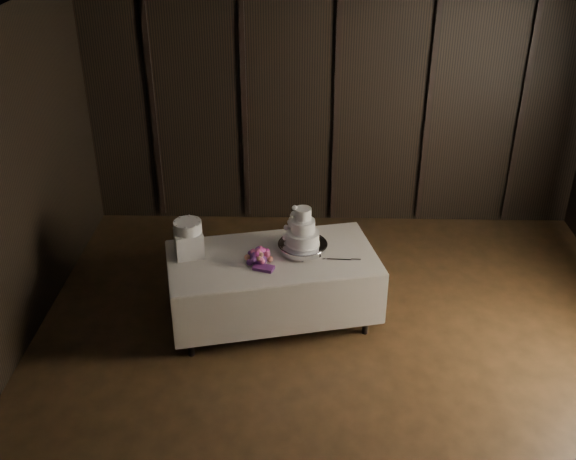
{
  "coord_description": "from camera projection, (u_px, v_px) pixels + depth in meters",
  "views": [
    {
      "loc": [
        -0.38,
        -4.28,
        4.08
      ],
      "look_at": [
        -0.52,
        1.24,
        1.05
      ],
      "focal_mm": 42.0,
      "sensor_mm": 36.0,
      "label": 1
    }
  ],
  "objects": [
    {
      "name": "small_cake",
      "position": [
        188.0,
        227.0,
        6.33
      ],
      "size": [
        0.33,
        0.33,
        0.11
      ],
      "primitive_type": "cylinder",
      "rotation": [
        0.0,
        0.0,
        -0.26
      ],
      "color": "white",
      "rests_on": "box_pedestal"
    },
    {
      "name": "box_pedestal",
      "position": [
        189.0,
        243.0,
        6.42
      ],
      "size": [
        0.32,
        0.32,
        0.25
      ],
      "primitive_type": "cube",
      "rotation": [
        0.0,
        0.0,
        0.28
      ],
      "color": "white",
      "rests_on": "display_table"
    },
    {
      "name": "display_table",
      "position": [
        273.0,
        286.0,
        6.61
      ],
      "size": [
        2.17,
        1.46,
        0.76
      ],
      "rotation": [
        0.0,
        0.0,
        0.22
      ],
      "color": "#EFE2CE",
      "rests_on": "ground"
    },
    {
      "name": "cake_knife",
      "position": [
        336.0,
        259.0,
        6.38
      ],
      "size": [
        0.37,
        0.04,
        0.01
      ],
      "primitive_type": "cube",
      "rotation": [
        0.0,
        0.0,
        -0.05
      ],
      "color": "silver",
      "rests_on": "display_table"
    },
    {
      "name": "bouquet",
      "position": [
        259.0,
        256.0,
        6.31
      ],
      "size": [
        0.42,
        0.48,
        0.19
      ],
      "primitive_type": null,
      "rotation": [
        0.0,
        0.0,
        -0.32
      ],
      "color": "#EA598E",
      "rests_on": "display_table"
    },
    {
      "name": "room",
      "position": [
        354.0,
        258.0,
        4.98
      ],
      "size": [
        6.08,
        7.08,
        3.08
      ],
      "color": "black",
      "rests_on": "ground"
    },
    {
      "name": "wedding_cake",
      "position": [
        300.0,
        231.0,
        6.39
      ],
      "size": [
        0.36,
        0.32,
        0.38
      ],
      "rotation": [
        0.0,
        0.0,
        -0.33
      ],
      "color": "white",
      "rests_on": "cake_stand"
    },
    {
      "name": "cake_stand",
      "position": [
        303.0,
        248.0,
        6.5
      ],
      "size": [
        0.52,
        0.52,
        0.09
      ],
      "primitive_type": "cylinder",
      "rotation": [
        0.0,
        0.0,
        -0.07
      ],
      "color": "silver",
      "rests_on": "display_table"
    }
  ]
}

